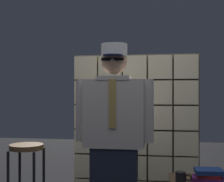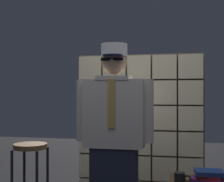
# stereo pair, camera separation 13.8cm
# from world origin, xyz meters

# --- Properties ---
(glass_block_wall) EXTENTS (1.44, 0.10, 1.72)m
(glass_block_wall) POSITION_xyz_m (0.00, 1.24, 0.84)
(glass_block_wall) COLOR beige
(glass_block_wall) RESTS_ON ground
(standing_person) EXTENTS (0.67, 0.28, 1.68)m
(standing_person) POSITION_xyz_m (-0.10, 0.26, 0.88)
(standing_person) COLOR #1E2333
(standing_person) RESTS_ON ground
(bar_stool) EXTENTS (0.34, 0.34, 0.74)m
(bar_stool) POSITION_xyz_m (-1.05, 0.65, 0.56)
(bar_stool) COLOR brown
(bar_stool) RESTS_ON ground
(book_stack) EXTENTS (0.27, 0.20, 0.10)m
(book_stack) POSITION_xyz_m (0.66, 0.17, 0.62)
(book_stack) COLOR #591E66
(book_stack) RESTS_ON side_table
(coffee_mug) EXTENTS (0.13, 0.08, 0.09)m
(coffee_mug) POSITION_xyz_m (0.44, 0.08, 0.61)
(coffee_mug) COLOR black
(coffee_mug) RESTS_ON side_table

